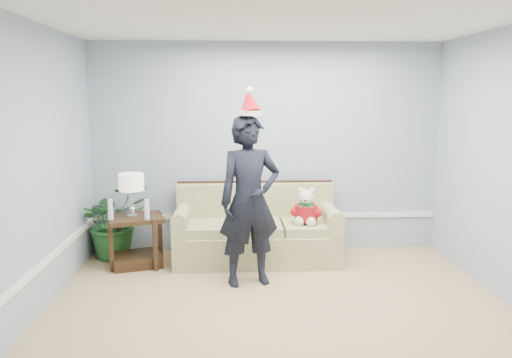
{
  "coord_description": "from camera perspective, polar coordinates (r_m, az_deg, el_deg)",
  "views": [
    {
      "loc": [
        -0.43,
        -3.93,
        2.02
      ],
      "look_at": [
        -0.18,
        1.55,
        1.1
      ],
      "focal_mm": 35.0,
      "sensor_mm": 36.0,
      "label": 1
    }
  ],
  "objects": [
    {
      "name": "sofa",
      "position": [
        6.25,
        0.03,
        -6.19
      ],
      "size": [
        2.0,
        0.87,
        0.94
      ],
      "rotation": [
        0.0,
        0.0,
        0.0
      ],
      "color": "#5A6B33",
      "rests_on": "room_shell"
    },
    {
      "name": "table_lamp",
      "position": [
        6.01,
        -14.05,
        -0.55
      ],
      "size": [
        0.29,
        0.29,
        0.52
      ],
      "color": "silver",
      "rests_on": "side_table"
    },
    {
      "name": "room_shell",
      "position": [
        4.01,
        3.59,
        -0.16
      ],
      "size": [
        4.54,
        5.04,
        2.74
      ],
      "color": "tan",
      "rests_on": "ground"
    },
    {
      "name": "side_table",
      "position": [
        6.21,
        -13.47,
        -7.49
      ],
      "size": [
        0.75,
        0.68,
        0.61
      ],
      "rotation": [
        0.0,
        0.0,
        0.29
      ],
      "color": "#372114",
      "rests_on": "room_shell"
    },
    {
      "name": "santa_hat",
      "position": [
        5.21,
        -0.78,
        8.7
      ],
      "size": [
        0.34,
        0.36,
        0.31
      ],
      "rotation": [
        0.0,
        0.0,
        0.42
      ],
      "color": "silver",
      "rests_on": "man"
    },
    {
      "name": "teddy_bear",
      "position": [
        6.05,
        5.77,
        -3.62
      ],
      "size": [
        0.34,
        0.35,
        0.45
      ],
      "rotation": [
        0.0,
        0.0,
        -0.24
      ],
      "color": "silver",
      "rests_on": "sofa"
    },
    {
      "name": "houseplant",
      "position": [
        6.54,
        -15.86,
        -4.63
      ],
      "size": [
        1.09,
        1.05,
        0.93
      ],
      "primitive_type": "imported",
      "rotation": [
        0.0,
        0.0,
        0.54
      ],
      "color": "#225A28",
      "rests_on": "room_shell"
    },
    {
      "name": "man",
      "position": [
        5.32,
        -0.75,
        -2.53
      ],
      "size": [
        0.75,
        0.59,
        1.83
      ],
      "primitive_type": "imported",
      "rotation": [
        0.0,
        0.0,
        0.25
      ],
      "color": "black",
      "rests_on": "room_shell"
    },
    {
      "name": "wainscot_trim",
      "position": [
        5.39,
        -10.55,
        -7.61
      ],
      "size": [
        4.49,
        4.99,
        0.06
      ],
      "color": "white",
      "rests_on": "room_shell"
    },
    {
      "name": "candle_pair",
      "position": [
        5.94,
        -14.34,
        -3.47
      ],
      "size": [
        0.48,
        0.06,
        0.24
      ],
      "color": "silver",
      "rests_on": "side_table"
    }
  ]
}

